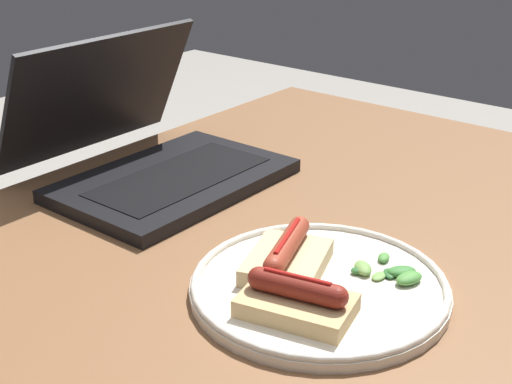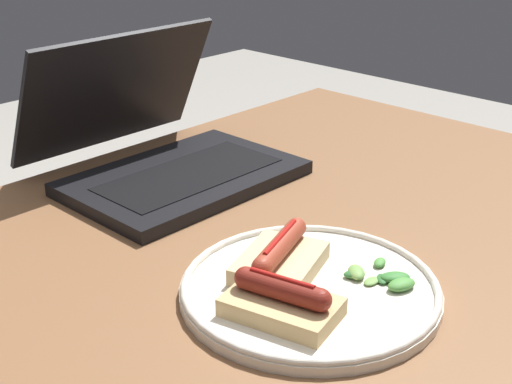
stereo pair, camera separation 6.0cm
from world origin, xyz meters
name	(u,v)px [view 1 (the left image)]	position (x,y,z in m)	size (l,w,h in m)	color
desk	(284,301)	(0.00, 0.00, 0.63)	(1.11, 0.79, 0.70)	brown
laptop	(151,154)	(0.04, 0.26, 0.74)	(0.31, 0.29, 0.19)	black
plate	(319,286)	(-0.06, -0.09, 0.71)	(0.26, 0.26, 0.02)	silver
sausage_toast_left	(287,257)	(-0.06, -0.04, 0.73)	(0.12, 0.10, 0.04)	#D6B784
sausage_toast_middle	(297,299)	(-0.12, -0.10, 0.73)	(0.09, 0.12, 0.04)	tan
salad_pile	(390,272)	(0.00, -0.13, 0.72)	(0.06, 0.08, 0.01)	#387A33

